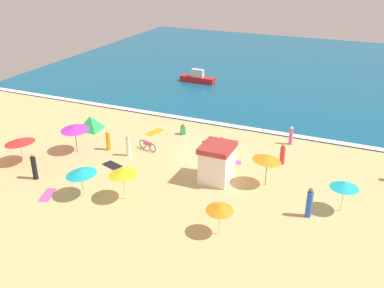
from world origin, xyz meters
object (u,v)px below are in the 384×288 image
object	(u,v)px
beach_umbrella_0	(75,128)
small_boat_0	(198,78)
beach_umbrella_1	(123,172)
beachgoer_1	(128,146)
beach_umbrella_2	(345,185)
beachgoer_2	(183,130)
beachgoer_3	(222,142)
beach_tent	(91,123)
beachgoer_4	(283,155)
lifeguard_cabana	(217,162)
beachgoer_7	(108,141)
beachgoer_6	(34,167)
beachgoer_5	(309,203)
beachgoer_9	(206,145)
parked_bicycle	(147,145)
beach_umbrella_4	(19,141)
beachgoer_8	(291,135)
beach_umbrella_6	(220,208)
beach_umbrella_5	(81,172)
beach_umbrella_3	(267,159)

from	to	relation	value
beach_umbrella_0	small_boat_0	size ratio (longest dim) A/B	0.65
beach_umbrella_1	beachgoer_1	bearing A→B (deg)	118.93
beach_umbrella_1	beach_umbrella_2	xyz separation A→B (m)	(12.78, 4.07, -0.14)
beachgoer_2	beachgoer_3	world-z (taller)	beachgoer_3
beach_tent	beachgoer_4	distance (m)	16.88
lifeguard_cabana	beachgoer_3	distance (m)	5.51
beach_umbrella_2	beachgoer_7	xyz separation A→B (m)	(-17.81, 1.73, -1.01)
beach_umbrella_0	beachgoer_6	bearing A→B (deg)	-89.08
beach_umbrella_1	beachgoer_5	distance (m)	11.42
beachgoer_6	beachgoer_9	bearing A→B (deg)	44.88
beachgoer_5	beach_tent	bearing A→B (deg)	162.98
beach_umbrella_0	beachgoer_1	bearing A→B (deg)	13.85
parked_bicycle	beach_umbrella_4	bearing A→B (deg)	-142.65
beach_umbrella_1	beachgoer_8	world-z (taller)	beach_umbrella_1
beach_umbrella_0	beach_umbrella_2	world-z (taller)	beach_umbrella_0
parked_bicycle	small_boat_0	size ratio (longest dim) A/B	0.43
beachgoer_9	small_boat_0	bearing A→B (deg)	114.90
beach_umbrella_0	small_boat_0	xyz separation A→B (m)	(1.39, 20.95, -1.39)
beach_umbrella_2	beachgoer_9	distance (m)	11.85
beach_umbrella_4	small_boat_0	world-z (taller)	beach_umbrella_4
lifeguard_cabana	beachgoer_2	distance (m)	8.38
beachgoer_5	beachgoer_9	size ratio (longest dim) A/B	2.03
beach_umbrella_1	small_boat_0	distance (m)	26.14
beachgoer_2	beachgoer_8	size ratio (longest dim) A/B	0.60
beach_umbrella_0	beachgoer_5	world-z (taller)	beach_umbrella_0
beach_umbrella_6	beachgoer_8	distance (m)	13.77
beachgoer_1	beachgoer_2	size ratio (longest dim) A/B	1.82
lifeguard_cabana	beach_umbrella_5	distance (m)	8.95
beach_umbrella_1	beach_umbrella_4	bearing A→B (deg)	171.95
beach_umbrella_5	beach_umbrella_6	bearing A→B (deg)	-1.95
beach_umbrella_1	beach_umbrella_3	distance (m)	9.42
beach_umbrella_4	beach_umbrella_5	size ratio (longest dim) A/B	0.81
beachgoer_6	beachgoer_2	bearing A→B (deg)	61.32
beachgoer_5	beachgoer_8	distance (m)	10.42
parked_bicycle	beachgoer_2	world-z (taller)	beachgoer_2
beachgoer_3	beachgoer_5	world-z (taller)	beachgoer_5
beach_umbrella_2	beach_umbrella_5	world-z (taller)	beach_umbrella_5
beach_umbrella_2	beach_umbrella_4	distance (m)	22.59
beachgoer_1	beachgoer_9	xyz separation A→B (m)	(5.06, 3.29, -0.41)
beachgoer_3	beachgoer_8	bearing A→B (deg)	29.19
beach_umbrella_4	beachgoer_7	world-z (taller)	beach_umbrella_4
beachgoer_4	beachgoer_8	size ratio (longest dim) A/B	1.02
beachgoer_8	beach_tent	bearing A→B (deg)	-167.06
beach_umbrella_2	beachgoer_5	bearing A→B (deg)	-141.14
beachgoer_9	parked_bicycle	bearing A→B (deg)	-157.07
beach_umbrella_1	beachgoer_4	xyz separation A→B (m)	(8.06, 8.90, -1.19)
beach_umbrella_5	small_boat_0	xyz separation A→B (m)	(-3.10, 26.23, -1.16)
beach_umbrella_5	beachgoer_4	distance (m)	14.44
beachgoer_1	beachgoer_5	size ratio (longest dim) A/B	0.88
beach_umbrella_2	beachgoer_4	bearing A→B (deg)	134.35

